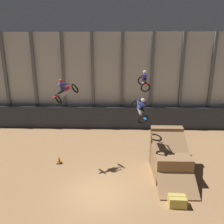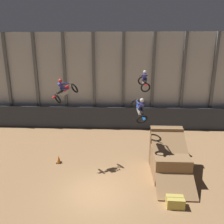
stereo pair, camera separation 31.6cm
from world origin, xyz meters
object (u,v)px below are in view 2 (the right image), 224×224
dirt_ramp (168,159)px  hay_bale_trackside (175,202)px  traffic_cone_near_ramp (59,159)px  rider_bike_left_air (65,91)px  rider_bike_center_air (140,109)px  rider_bike_right_air (144,81)px

dirt_ramp → hay_bale_trackside: (-0.28, -3.44, -0.73)m
traffic_cone_near_ramp → hay_bale_trackside: (7.43, -4.36, -0.00)m
rider_bike_left_air → rider_bike_center_air: bearing=39.2°
rider_bike_center_air → hay_bale_trackside: rider_bike_center_air is taller
rider_bike_right_air → traffic_cone_near_ramp: (-6.23, -2.42, -5.44)m
dirt_ramp → rider_bike_right_air: bearing=114.0°
dirt_ramp → rider_bike_right_air: rider_bike_right_air is taller
traffic_cone_near_ramp → hay_bale_trackside: traffic_cone_near_ramp is taller
traffic_cone_near_ramp → dirt_ramp: bearing=-6.7°
dirt_ramp → hay_bale_trackside: bearing=-94.7°
dirt_ramp → rider_bike_left_air: bearing=173.7°
rider_bike_left_air → traffic_cone_near_ramp: 5.18m
rider_bike_center_air → dirt_ramp: bearing=-17.3°
rider_bike_left_air → rider_bike_center_air: rider_bike_left_air is taller
rider_bike_right_air → rider_bike_center_air: bearing=-104.3°
rider_bike_center_air → rider_bike_right_air: rider_bike_right_air is taller
dirt_ramp → traffic_cone_near_ramp: dirt_ramp is taller
hay_bale_trackside → rider_bike_left_air: bearing=147.7°
rider_bike_left_air → hay_bale_trackside: (6.66, -4.21, -5.12)m
dirt_ramp → traffic_cone_near_ramp: bearing=173.3°
dirt_ramp → traffic_cone_near_ramp: size_ratio=7.80×
rider_bike_right_air → traffic_cone_near_ramp: bearing=-163.8°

